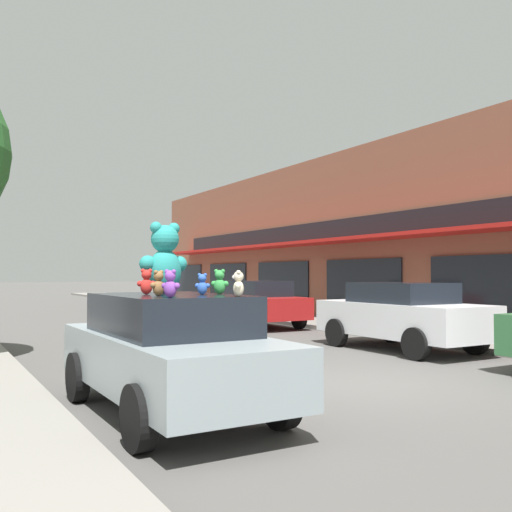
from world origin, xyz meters
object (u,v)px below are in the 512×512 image
(teddy_bear_green, at_px, (220,282))
(teddy_bear_red, at_px, (146,282))
(teddy_bear_cream, at_px, (238,284))
(teddy_bear_blue, at_px, (202,284))
(teddy_bear_giant, at_px, (165,259))
(parked_car_far_right, at_px, (256,302))
(parked_car_far_center, at_px, (402,314))
(teddy_bear_brown, at_px, (158,283))
(teddy_bear_purple, at_px, (170,284))
(plush_art_car, at_px, (169,350))

(teddy_bear_green, bearing_deg, teddy_bear_red, 16.99)
(teddy_bear_cream, xyz_separation_m, teddy_bear_blue, (-0.08, 0.85, -0.02))
(teddy_bear_giant, distance_m, parked_car_far_right, 12.14)
(parked_car_far_right, bearing_deg, teddy_bear_giant, -125.90)
(teddy_bear_giant, xyz_separation_m, parked_car_far_center, (7.08, 2.72, -1.18))
(teddy_bear_blue, bearing_deg, teddy_bear_brown, 50.39)
(teddy_bear_blue, bearing_deg, parked_car_far_center, -115.03)
(teddy_bear_cream, height_order, teddy_bear_green, teddy_bear_green)
(teddy_bear_blue, bearing_deg, teddy_bear_purple, 83.16)
(teddy_bear_giant, distance_m, teddy_bear_blue, 0.77)
(teddy_bear_blue, bearing_deg, parked_car_far_right, -84.42)
(teddy_bear_blue, xyz_separation_m, teddy_bear_purple, (-0.72, -0.71, 0.02))
(plush_art_car, height_order, teddy_bear_brown, teddy_bear_brown)
(teddy_bear_blue, distance_m, parked_car_far_right, 12.47)
(plush_art_car, relative_size, teddy_bear_cream, 13.84)
(teddy_bear_green, bearing_deg, teddy_bear_cream, 119.37)
(teddy_bear_cream, bearing_deg, teddy_bear_giant, -141.63)
(plush_art_car, relative_size, teddy_bear_green, 12.99)
(teddy_bear_purple, bearing_deg, teddy_bear_giant, -54.32)
(teddy_bear_giant, distance_m, teddy_bear_red, 0.47)
(teddy_bear_red, bearing_deg, teddy_bear_blue, 152.75)
(teddy_bear_blue, distance_m, teddy_bear_red, 0.76)
(plush_art_car, xyz_separation_m, teddy_bear_green, (0.64, -0.19, 0.89))
(teddy_bear_cream, distance_m, teddy_bear_red, 1.48)
(teddy_bear_cream, bearing_deg, teddy_bear_green, -167.92)
(parked_car_far_center, bearing_deg, teddy_bear_green, -153.19)
(plush_art_car, height_order, teddy_bear_red, teddy_bear_red)
(teddy_bear_cream, xyz_separation_m, parked_car_far_right, (6.72, 11.27, -0.87))
(teddy_bear_green, height_order, teddy_bear_brown, teddy_bear_green)
(teddy_bear_blue, bearing_deg, plush_art_car, 3.73)
(teddy_bear_giant, distance_m, teddy_bear_purple, 1.45)
(teddy_bear_brown, xyz_separation_m, parked_car_far_right, (7.46, 10.56, -0.87))
(teddy_bear_giant, xyz_separation_m, teddy_bear_green, (0.57, -0.57, -0.31))
(teddy_bear_purple, height_order, parked_car_far_center, teddy_bear_purple)
(teddy_bear_red, bearing_deg, plush_art_car, 148.79)
(plush_art_car, height_order, teddy_bear_blue, teddy_bear_blue)
(teddy_bear_blue, relative_size, teddy_bear_green, 0.84)
(teddy_bear_brown, height_order, parked_car_far_center, teddy_bear_brown)
(teddy_bear_cream, xyz_separation_m, teddy_bear_purple, (-0.81, 0.14, 0.00))
(teddy_bear_green, distance_m, teddy_bear_brown, 0.96)
(teddy_bear_giant, xyz_separation_m, teddy_bear_brown, (-0.37, -0.77, -0.32))
(teddy_bear_giant, relative_size, teddy_bear_green, 2.95)
(teddy_bear_red, height_order, teddy_bear_green, teddy_bear_red)
(teddy_bear_cream, height_order, teddy_bear_brown, teddy_bear_brown)
(teddy_bear_purple, relative_size, parked_car_far_center, 0.07)
(teddy_bear_green, relative_size, parked_car_far_right, 0.08)
(teddy_bear_purple, xyz_separation_m, parked_car_far_center, (7.52, 4.07, -0.86))
(teddy_bear_purple, xyz_separation_m, parked_car_far_right, (7.52, 11.13, -0.87))
(teddy_bear_purple, distance_m, parked_car_far_right, 13.46)
(parked_car_far_right, bearing_deg, plush_art_car, -125.14)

